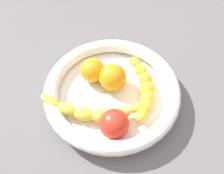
# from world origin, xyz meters

# --- Properties ---
(kitchen_counter) EXTENTS (1.20, 1.20, 0.03)m
(kitchen_counter) POSITION_xyz_m (0.00, 0.00, 0.01)
(kitchen_counter) COLOR #5F5B5F
(kitchen_counter) RESTS_ON ground
(fruit_bowl) EXTENTS (0.33, 0.33, 0.06)m
(fruit_bowl) POSITION_xyz_m (0.00, 0.00, 0.06)
(fruit_bowl) COLOR white
(fruit_bowl) RESTS_ON kitchen_counter
(banana_draped_left) EXTENTS (0.12, 0.24, 0.04)m
(banana_draped_left) POSITION_xyz_m (0.07, -0.01, 0.07)
(banana_draped_left) COLOR yellow
(banana_draped_left) RESTS_ON fruit_bowl
(banana_draped_right) EXTENTS (0.17, 0.11, 0.04)m
(banana_draped_right) POSITION_xyz_m (-0.04, 0.07, 0.07)
(banana_draped_right) COLOR yellow
(banana_draped_right) RESTS_ON fruit_bowl
(orange_front) EXTENTS (0.06, 0.06, 0.06)m
(orange_front) POSITION_xyz_m (-0.02, -0.07, 0.08)
(orange_front) COLOR orange
(orange_front) RESTS_ON fruit_bowl
(orange_mid_left) EXTENTS (0.07, 0.07, 0.07)m
(orange_mid_left) POSITION_xyz_m (-0.02, -0.01, 0.08)
(orange_mid_left) COLOR orange
(orange_mid_left) RESTS_ON fruit_bowl
(tomato_red) EXTENTS (0.07, 0.07, 0.07)m
(tomato_red) POSITION_xyz_m (0.09, 0.05, 0.08)
(tomato_red) COLOR red
(tomato_red) RESTS_ON fruit_bowl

